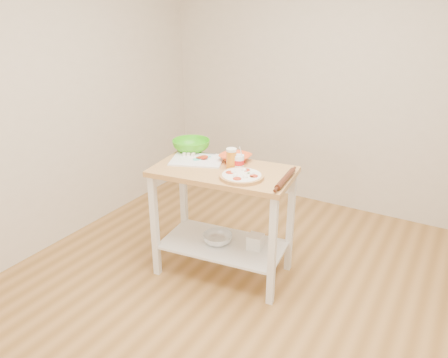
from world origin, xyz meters
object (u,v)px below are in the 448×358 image
pizza (242,176)px  shelf_glass_bowl (218,239)px  knife (195,153)px  spatula (201,158)px  shelf_bin (255,242)px  yogurt_tub (239,162)px  cutting_board (197,160)px  beer_pint (231,158)px  green_bowl (191,146)px  prep_island (223,200)px  rolling_pin (285,179)px  orange_bowl (235,158)px

pizza → shelf_glass_bowl: size_ratio=1.33×
knife → shelf_glass_bowl: 0.72m
spatula → shelf_bin: bearing=-51.3°
yogurt_tub → shelf_bin: bearing=-3.2°
cutting_board → shelf_bin: (0.53, 0.01, -0.59)m
beer_pint → shelf_bin: 0.69m
green_bowl → prep_island: bearing=-27.0°
cutting_board → beer_pint: (0.32, -0.02, 0.07)m
rolling_pin → prep_island: bearing=-179.0°
cutting_board → spatula: (0.02, 0.02, 0.01)m
cutting_board → green_bowl: green_bowl is taller
green_bowl → rolling_pin: size_ratio=0.88×
pizza → rolling_pin: 0.31m
pizza → green_bowl: 0.71m
pizza → rolling_pin: (0.29, 0.09, 0.00)m
beer_pint → yogurt_tub: 0.06m
orange_bowl → shelf_glass_bowl: orange_bowl is taller
orange_bowl → yogurt_tub: yogurt_tub is taller
spatula → knife: knife is taller
knife → green_bowl: (-0.07, 0.06, 0.03)m
pizza → cutting_board: 0.50m
beer_pint → prep_island: bearing=-135.2°
green_bowl → shelf_glass_bowl: bearing=-30.9°
green_bowl → rolling_pin: bearing=-13.0°
spatula → pizza: bearing=-69.6°
green_bowl → yogurt_tub: yogurt_tub is taller
prep_island → cutting_board: bearing=167.7°
shelf_glass_bowl → shelf_bin: 0.31m
prep_island → shelf_glass_bowl: prep_island is taller
cutting_board → beer_pint: 0.33m
beer_pint → rolling_pin: beer_pint is taller
prep_island → yogurt_tub: (0.09, 0.07, 0.31)m
orange_bowl → rolling_pin: size_ratio=0.66×
spatula → yogurt_tub: yogurt_tub is taller
green_bowl → shelf_bin: (0.70, -0.16, -0.63)m
prep_island → rolling_pin: size_ratio=3.13×
prep_island → knife: size_ratio=4.30×
prep_island → pizza: (0.20, -0.08, 0.27)m
beer_pint → pizza: bearing=-39.2°
rolling_pin → shelf_glass_bowl: bearing=-177.7°
pizza → cutting_board: pizza is taller
spatula → beer_pint: beer_pint is taller
pizza → spatula: size_ratio=2.18×
beer_pint → rolling_pin: bearing=-4.5°
cutting_board → beer_pint: size_ratio=3.09×
green_bowl → rolling_pin: green_bowl is taller
green_bowl → cutting_board: bearing=-44.7°
spatula → green_bowl: 0.24m
yogurt_tub → shelf_glass_bowl: bearing=-146.8°
knife → rolling_pin: size_ratio=0.73×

